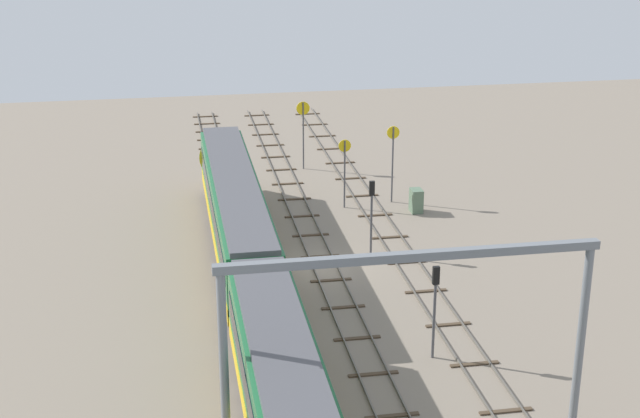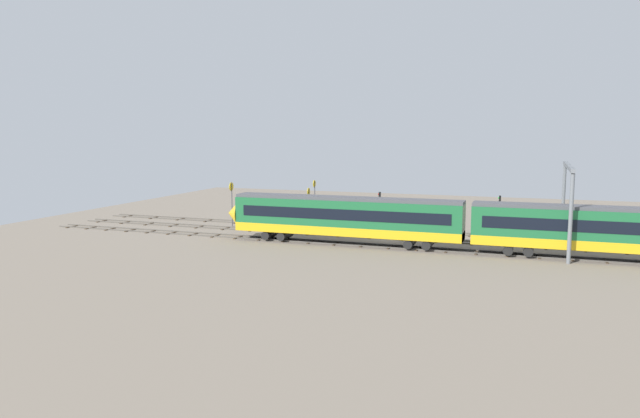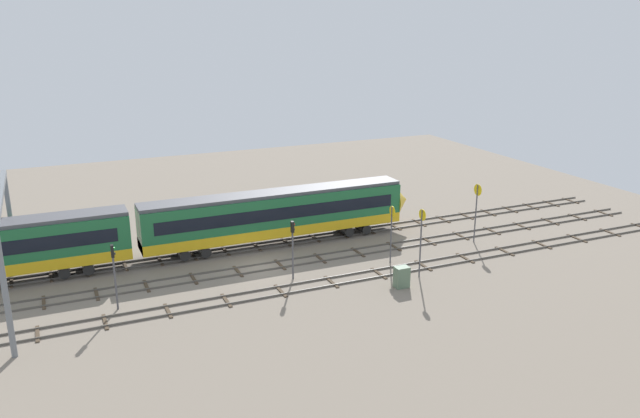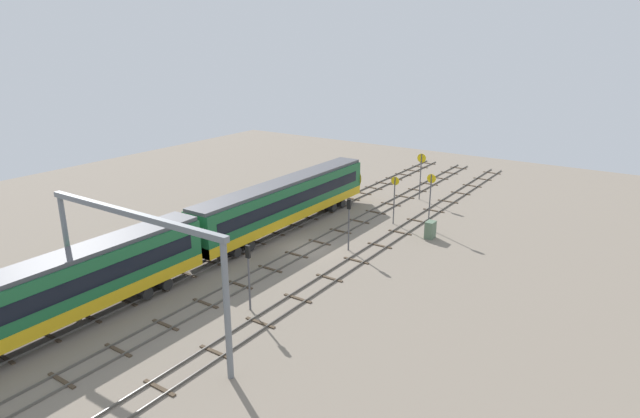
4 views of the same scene
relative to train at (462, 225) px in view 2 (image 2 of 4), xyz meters
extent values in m
plane|color=gray|center=(8.48, -4.99, -2.66)|extent=(95.85, 95.85, 0.00)
cube|color=#59544C|center=(8.48, -10.70, -2.58)|extent=(79.85, 0.07, 0.16)
cube|color=#59544C|center=(8.48, -9.27, -2.58)|extent=(79.85, 0.07, 0.16)
cube|color=#473828|center=(-16.74, -9.99, -2.62)|extent=(0.24, 2.40, 0.08)
cube|color=#473828|center=(-12.53, -9.99, -2.62)|extent=(0.24, 2.40, 0.08)
cube|color=#473828|center=(-8.33, -9.99, -2.62)|extent=(0.24, 2.40, 0.08)
cube|color=#473828|center=(-4.13, -9.99, -2.62)|extent=(0.24, 2.40, 0.08)
cube|color=#473828|center=(0.07, -9.99, -2.62)|extent=(0.24, 2.40, 0.08)
cube|color=#473828|center=(4.28, -9.99, -2.62)|extent=(0.24, 2.40, 0.08)
cube|color=#473828|center=(8.48, -9.99, -2.62)|extent=(0.24, 2.40, 0.08)
cube|color=#473828|center=(12.68, -9.99, -2.62)|extent=(0.24, 2.40, 0.08)
cube|color=#473828|center=(16.88, -9.99, -2.62)|extent=(0.24, 2.40, 0.08)
cube|color=#473828|center=(21.09, -9.99, -2.62)|extent=(0.24, 2.40, 0.08)
cube|color=#473828|center=(25.29, -9.99, -2.62)|extent=(0.24, 2.40, 0.08)
cube|color=#473828|center=(29.49, -9.99, -2.62)|extent=(0.24, 2.40, 0.08)
cube|color=#473828|center=(33.69, -9.99, -2.62)|extent=(0.24, 2.40, 0.08)
cube|color=#473828|center=(37.90, -9.99, -2.62)|extent=(0.24, 2.40, 0.08)
cube|color=#473828|center=(42.10, -9.99, -2.62)|extent=(0.24, 2.40, 0.08)
cube|color=#473828|center=(46.30, -9.99, -2.62)|extent=(0.24, 2.40, 0.08)
cube|color=#59544C|center=(8.48, -5.71, -2.58)|extent=(79.85, 0.07, 0.16)
cube|color=#59544C|center=(8.48, -4.28, -2.58)|extent=(79.85, 0.07, 0.16)
cube|color=#473828|center=(-15.11, -4.99, -2.62)|extent=(0.24, 2.40, 0.08)
cube|color=#473828|center=(-11.48, -4.99, -2.62)|extent=(0.24, 2.40, 0.08)
cube|color=#473828|center=(-7.85, -4.99, -2.62)|extent=(0.24, 2.40, 0.08)
cube|color=#473828|center=(-4.22, -4.99, -2.62)|extent=(0.24, 2.40, 0.08)
cube|color=#473828|center=(-0.59, -4.99, -2.62)|extent=(0.24, 2.40, 0.08)
cube|color=#473828|center=(3.04, -4.99, -2.62)|extent=(0.24, 2.40, 0.08)
cube|color=#473828|center=(6.66, -4.99, -2.62)|extent=(0.24, 2.40, 0.08)
cube|color=#473828|center=(10.29, -4.99, -2.62)|extent=(0.24, 2.40, 0.08)
cube|color=#473828|center=(13.92, -4.99, -2.62)|extent=(0.24, 2.40, 0.08)
cube|color=#473828|center=(17.55, -4.99, -2.62)|extent=(0.24, 2.40, 0.08)
cube|color=#473828|center=(21.18, -4.99, -2.62)|extent=(0.24, 2.40, 0.08)
cube|color=#473828|center=(24.81, -4.99, -2.62)|extent=(0.24, 2.40, 0.08)
cube|color=#473828|center=(28.44, -4.99, -2.62)|extent=(0.24, 2.40, 0.08)
cube|color=#473828|center=(32.07, -4.99, -2.62)|extent=(0.24, 2.40, 0.08)
cube|color=#473828|center=(35.70, -4.99, -2.62)|extent=(0.24, 2.40, 0.08)
cube|color=#473828|center=(39.33, -4.99, -2.62)|extent=(0.24, 2.40, 0.08)
cube|color=#473828|center=(42.96, -4.99, -2.62)|extent=(0.24, 2.40, 0.08)
cube|color=#473828|center=(46.59, -4.99, -2.62)|extent=(0.24, 2.40, 0.08)
cube|color=#59544C|center=(8.48, -0.72, -2.58)|extent=(79.85, 0.07, 0.16)
cube|color=#59544C|center=(8.48, 0.72, -2.58)|extent=(79.85, 0.07, 0.16)
cube|color=#473828|center=(-12.91, 0.00, -2.62)|extent=(0.24, 2.40, 0.08)
cube|color=#473828|center=(-10.06, 0.00, -2.62)|extent=(0.24, 2.40, 0.08)
cube|color=#473828|center=(-7.20, 0.00, -2.62)|extent=(0.24, 2.40, 0.08)
cube|color=#473828|center=(-4.35, 0.00, -2.62)|extent=(0.24, 2.40, 0.08)
cube|color=#473828|center=(-1.50, 0.00, -2.62)|extent=(0.24, 2.40, 0.08)
cube|color=#473828|center=(1.35, 0.00, -2.62)|extent=(0.24, 2.40, 0.08)
cube|color=#473828|center=(4.20, 0.00, -2.62)|extent=(0.24, 2.40, 0.08)
cube|color=#473828|center=(7.05, 0.00, -2.62)|extent=(0.24, 2.40, 0.08)
cube|color=#473828|center=(9.91, 0.00, -2.62)|extent=(0.24, 2.40, 0.08)
cube|color=#473828|center=(12.76, 0.00, -2.62)|extent=(0.24, 2.40, 0.08)
cube|color=#473828|center=(15.61, 0.00, -2.62)|extent=(0.24, 2.40, 0.08)
cube|color=#473828|center=(18.46, 0.00, -2.62)|extent=(0.24, 2.40, 0.08)
cube|color=#473828|center=(21.31, 0.00, -2.62)|extent=(0.24, 2.40, 0.08)
cube|color=#473828|center=(24.16, 0.00, -2.62)|extent=(0.24, 2.40, 0.08)
cube|color=#473828|center=(27.02, 0.00, -2.62)|extent=(0.24, 2.40, 0.08)
cube|color=#473828|center=(29.87, 0.00, -2.62)|extent=(0.24, 2.40, 0.08)
cube|color=#473828|center=(32.72, 0.00, -2.62)|extent=(0.24, 2.40, 0.08)
cube|color=#473828|center=(35.57, 0.00, -2.62)|extent=(0.24, 2.40, 0.08)
cube|color=#473828|center=(38.42, 0.00, -2.62)|extent=(0.24, 2.40, 0.08)
cube|color=#473828|center=(41.27, 0.00, -2.62)|extent=(0.24, 2.40, 0.08)
cube|color=#473828|center=(44.13, 0.00, -2.62)|extent=(0.24, 2.40, 0.08)
cube|color=#473828|center=(46.98, 0.00, -2.62)|extent=(0.24, 2.40, 0.08)
cube|color=#1E6638|center=(11.80, 0.00, 0.20)|extent=(24.00, 2.90, 3.60)
cube|color=gold|center=(11.80, 0.00, -1.15)|extent=(24.00, 2.94, 0.90)
cube|color=#4C4C51|center=(11.80, 0.00, 2.15)|extent=(24.00, 2.50, 0.30)
cube|color=black|center=(11.80, -1.46, 0.63)|extent=(22.00, 0.04, 1.10)
cube|color=black|center=(11.80, 1.46, 0.63)|extent=(22.00, 0.04, 1.10)
cylinder|color=black|center=(3.22, 0.00, -2.05)|extent=(0.90, 2.70, 0.90)
cylinder|color=black|center=(5.02, 0.00, -2.05)|extent=(0.90, 2.70, 0.90)
cylinder|color=black|center=(18.58, 0.00, -2.05)|extent=(0.90, 2.70, 0.90)
cylinder|color=black|center=(20.38, 0.00, -2.05)|extent=(0.90, 2.70, 0.90)
cube|color=#1E6638|center=(-13.00, 0.00, 0.20)|extent=(24.00, 2.90, 3.60)
cube|color=gold|center=(-13.00, 0.00, -1.15)|extent=(24.00, 2.94, 0.90)
cube|color=#4C4C51|center=(-13.00, 0.00, 2.15)|extent=(24.00, 2.50, 0.30)
cube|color=black|center=(-13.00, -1.46, 0.63)|extent=(22.00, 0.04, 1.10)
cube|color=black|center=(-13.00, 1.46, 0.63)|extent=(22.00, 0.04, 1.10)
cylinder|color=black|center=(-6.22, 0.00, -2.05)|extent=(0.90, 2.70, 0.90)
cylinder|color=black|center=(-4.42, 0.00, -2.05)|extent=(0.90, 2.70, 0.90)
cone|color=gold|center=(24.60, 0.00, 0.02)|extent=(1.60, 3.24, 3.24)
cylinder|color=slate|center=(-9.61, -12.48, 1.38)|extent=(0.36, 0.36, 8.07)
cylinder|color=slate|center=(-9.61, 2.26, 1.38)|extent=(0.36, 0.36, 8.07)
cube|color=slate|center=(-9.61, -5.11, 5.58)|extent=(0.40, 15.34, 0.35)
cylinder|color=#4C4C51|center=(28.55, -6.81, 0.05)|extent=(0.12, 0.12, 5.41)
cylinder|color=yellow|center=(28.59, -6.81, 2.28)|extent=(0.05, 1.05, 1.05)
cube|color=black|center=(28.62, -6.81, 2.28)|extent=(0.02, 0.47, 0.12)
cylinder|color=#4C4C51|center=(19.50, -11.80, 0.12)|extent=(0.12, 0.12, 5.55)
cylinder|color=yellow|center=(19.54, -11.80, 2.49)|extent=(0.05, 0.90, 0.90)
cube|color=black|center=(19.57, -11.80, 2.49)|extent=(0.02, 0.41, 0.12)
cylinder|color=#4C4C51|center=(18.93, -8.23, -0.21)|extent=(0.12, 0.12, 4.90)
cylinder|color=yellow|center=(18.97, -8.23, 1.85)|extent=(0.05, 0.87, 0.87)
cube|color=black|center=(19.00, -8.23, 1.85)|extent=(0.02, 0.39, 0.12)
cylinder|color=#4C4C51|center=(10.20, -8.15, -0.73)|extent=(0.14, 0.14, 3.86)
cube|color=black|center=(10.20, -8.15, 1.65)|extent=(0.20, 0.32, 0.90)
sphere|color=red|center=(10.31, -8.15, 1.85)|extent=(0.20, 0.20, 0.20)
sphere|color=#262626|center=(10.31, -8.15, 1.45)|extent=(0.20, 0.20, 0.20)
cylinder|color=#4C4C51|center=(-3.08, -8.20, -0.71)|extent=(0.14, 0.14, 3.91)
cube|color=black|center=(-3.08, -8.20, 1.70)|extent=(0.20, 0.32, 0.90)
sphere|color=green|center=(-2.97, -8.20, 1.90)|extent=(0.20, 0.20, 0.20)
sphere|color=#262626|center=(-2.97, -8.20, 1.50)|extent=(0.20, 0.20, 0.20)
cube|color=#597259|center=(17.17, -12.97, -1.83)|extent=(1.08, 0.78, 1.65)
cube|color=#333333|center=(17.72, -12.97, -1.59)|extent=(0.02, 0.54, 0.24)
camera|label=1|loc=(-41.39, 4.01, 19.34)|focal=51.91mm
camera|label=2|loc=(-6.35, 59.16, 8.98)|focal=33.89mm
camera|label=3|loc=(-6.56, -51.21, 16.91)|focal=35.59mm
camera|label=4|loc=(-27.98, -30.89, 15.30)|focal=29.98mm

